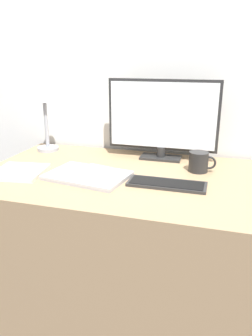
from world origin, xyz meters
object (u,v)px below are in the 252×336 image
Objects in this scene: laptop at (88,176)px; desk_lamp at (45,114)px; keyboard at (167,184)px; monitor at (162,119)px; notebook at (20,172)px; coffee_mug at (199,162)px; ereader at (91,171)px.

laptop is 0.56m from desk_lamp.
monitor is at bearing 104.28° from keyboard.
laptop is 1.12× the size of desk_lamp.
keyboard is at bearing 0.63° from laptop.
laptop is 0.32m from notebook.
keyboard is at bearing -117.26° from coffee_mug.
ereader is at bearing 9.92° from notebook.
keyboard is 0.34m from ereader.
laptop is (-0.35, -0.00, 0.00)m from keyboard.
notebook is at bearing -170.08° from ereader.
monitor is 4.54× the size of coffee_mug.
monitor is at bearing 55.09° from ereader.
laptop is at bearing -154.56° from coffee_mug.
desk_lamp is at bearing -177.77° from monitor.
ereader is 0.50m from coffee_mug.
desk_lamp reaches higher than laptop.
keyboard is 2.61× the size of coffee_mug.
notebook is at bearing -79.39° from desk_lamp.
monitor is 2.28× the size of notebook.
ereader is at bearing -39.67° from desk_lamp.
coffee_mug reaches higher than ereader.
coffee_mug is at bearing 18.35° from notebook.
monitor reaches higher than ereader.
keyboard is at bearing -24.98° from desk_lamp.
laptop is (-0.26, -0.37, -0.20)m from monitor.
keyboard is 0.35m from laptop.
notebook reaches higher than keyboard.
desk_lamp is at bearing 140.33° from ereader.
monitor is 0.50m from laptop.
notebook is at bearing -144.29° from monitor.
notebook is (-0.32, -0.04, 0.00)m from laptop.
keyboard is at bearing -75.72° from monitor.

